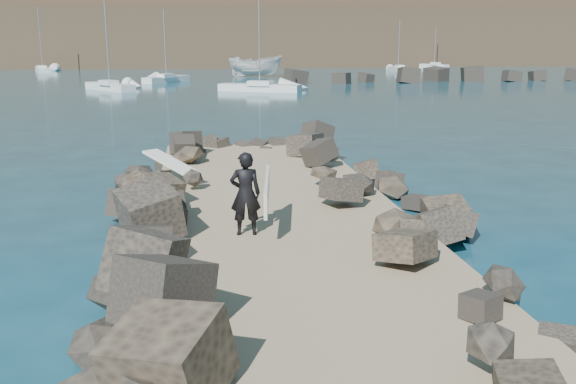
# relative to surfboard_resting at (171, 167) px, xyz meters

# --- Properties ---
(ground) EXTENTS (800.00, 800.00, 0.00)m
(ground) POSITION_rel_surfboard_resting_xyz_m (2.62, -4.52, -1.04)
(ground) COLOR #0F384C
(ground) RESTS_ON ground
(jetty) EXTENTS (6.00, 26.00, 0.60)m
(jetty) POSITION_rel_surfboard_resting_xyz_m (2.62, -6.52, -0.74)
(jetty) COLOR #8C7759
(jetty) RESTS_ON ground
(riprap_left) EXTENTS (2.60, 22.00, 1.00)m
(riprap_left) POSITION_rel_surfboard_resting_xyz_m (-0.28, -6.02, -0.54)
(riprap_left) COLOR black
(riprap_left) RESTS_ON ground
(riprap_right) EXTENTS (2.60, 22.00, 1.00)m
(riprap_right) POSITION_rel_surfboard_resting_xyz_m (5.52, -6.02, -0.54)
(riprap_right) COLOR black
(riprap_right) RESTS_ON ground
(breakwater_secondary) EXTENTS (52.00, 4.00, 1.20)m
(breakwater_secondary) POSITION_rel_surfboard_resting_xyz_m (37.62, 50.48, -0.44)
(breakwater_secondary) COLOR black
(breakwater_secondary) RESTS_ON ground
(surfboard_resting) EXTENTS (1.74, 1.99, 0.07)m
(surfboard_resting) POSITION_rel_surfboard_resting_xyz_m (0.00, 0.00, 0.00)
(surfboard_resting) COLOR white
(surfboard_resting) RESTS_ON riprap_left
(boat_imported) EXTENTS (7.23, 4.39, 2.62)m
(boat_imported) POSITION_rel_surfboard_resting_xyz_m (8.18, 62.41, 0.28)
(boat_imported) COLOR silver
(boat_imported) RESTS_ON ground
(surfer_with_board) EXTENTS (0.96, 2.18, 1.77)m
(surfer_with_board) POSITION_rel_surfboard_resting_xyz_m (1.79, -5.48, 0.46)
(surfer_with_board) COLOR black
(surfer_with_board) RESTS_ON jetty
(sailboat_e) EXTENTS (3.71, 7.77, 9.12)m
(sailboat_e) POSITION_rel_surfboard_resting_xyz_m (-20.74, 78.26, -0.69)
(sailboat_e) COLOR silver
(sailboat_e) RESTS_ON ground
(sailboat_c) EXTENTS (7.50, 4.73, 9.02)m
(sailboat_c) POSITION_rel_surfboard_resting_xyz_m (6.48, 39.69, -0.69)
(sailboat_c) COLOR silver
(sailboat_c) RESTS_ON ground
(sailboat_b) EXTENTS (5.03, 6.02, 7.86)m
(sailboat_b) POSITION_rel_surfboard_resting_xyz_m (-2.38, 53.35, -0.69)
(sailboat_b) COLOR silver
(sailboat_b) RESTS_ON ground
(sailboat_a) EXTENTS (5.11, 6.26, 8.09)m
(sailboat_a) POSITION_rel_surfboard_resting_xyz_m (-7.07, 42.74, -0.69)
(sailboat_a) COLOR silver
(sailboat_a) RESTS_ON ground
(sailboat_f) EXTENTS (3.49, 5.34, 6.68)m
(sailboat_f) POSITION_rel_surfboard_resting_xyz_m (38.97, 82.39, -0.69)
(sailboat_f) COLOR silver
(sailboat_f) RESTS_ON ground
(sailboat_d) EXTENTS (1.41, 5.98, 7.31)m
(sailboat_d) POSITION_rel_surfboard_resting_xyz_m (29.90, 72.74, -0.69)
(sailboat_d) COLOR silver
(sailboat_d) RESTS_ON ground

